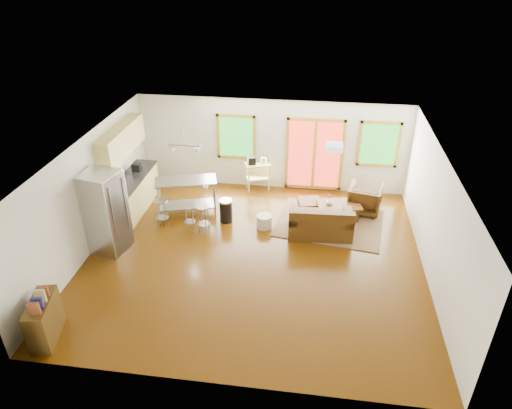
# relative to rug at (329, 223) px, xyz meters

# --- Properties ---
(floor) EXTENTS (7.50, 7.00, 0.02)m
(floor) POSITION_rel_rug_xyz_m (-1.70, -1.67, -0.02)
(floor) COLOR #361C02
(floor) RESTS_ON ground
(ceiling) EXTENTS (7.50, 7.00, 0.02)m
(ceiling) POSITION_rel_rug_xyz_m (-1.70, -1.67, 2.60)
(ceiling) COLOR silver
(ceiling) RESTS_ON ground
(back_wall) EXTENTS (7.50, 0.02, 2.60)m
(back_wall) POSITION_rel_rug_xyz_m (-1.70, 1.84, 1.29)
(back_wall) COLOR beige
(back_wall) RESTS_ON ground
(left_wall) EXTENTS (0.02, 7.00, 2.60)m
(left_wall) POSITION_rel_rug_xyz_m (-5.46, -1.67, 1.29)
(left_wall) COLOR beige
(left_wall) RESTS_ON ground
(right_wall) EXTENTS (0.02, 7.00, 2.60)m
(right_wall) POSITION_rel_rug_xyz_m (2.06, -1.67, 1.29)
(right_wall) COLOR beige
(right_wall) RESTS_ON ground
(front_wall) EXTENTS (7.50, 0.02, 2.60)m
(front_wall) POSITION_rel_rug_xyz_m (-1.70, -5.18, 1.29)
(front_wall) COLOR beige
(front_wall) RESTS_ON ground
(window_left) EXTENTS (1.10, 0.05, 1.30)m
(window_left) POSITION_rel_rug_xyz_m (-2.70, 1.79, 1.49)
(window_left) COLOR #1B601D
(window_left) RESTS_ON back_wall
(french_doors) EXTENTS (1.60, 0.05, 2.10)m
(french_doors) POSITION_rel_rug_xyz_m (-0.50, 1.79, 1.09)
(french_doors) COLOR red
(french_doors) RESTS_ON back_wall
(window_right) EXTENTS (1.10, 0.05, 1.30)m
(window_right) POSITION_rel_rug_xyz_m (1.20, 1.79, 1.49)
(window_right) COLOR #1B601D
(window_right) RESTS_ON back_wall
(rug) EXTENTS (2.87, 2.37, 0.03)m
(rug) POSITION_rel_rug_xyz_m (0.00, 0.00, 0.00)
(rug) COLOR #4D623E
(rug) RESTS_ON floor
(loveseat) EXTENTS (1.57, 0.94, 0.81)m
(loveseat) POSITION_rel_rug_xyz_m (-0.24, -0.56, 0.31)
(loveseat) COLOR #331F09
(loveseat) RESTS_ON floor
(coffee_table) EXTENTS (1.16, 0.81, 0.43)m
(coffee_table) POSITION_rel_rug_xyz_m (0.20, 0.28, 0.36)
(coffee_table) COLOR #36250A
(coffee_table) RESTS_ON floor
(armchair) EXTENTS (0.95, 0.91, 0.83)m
(armchair) POSITION_rel_rug_xyz_m (0.90, 0.74, 0.40)
(armchair) COLOR #331F09
(armchair) RESTS_ON floor
(ottoman) EXTENTS (0.66, 0.66, 0.37)m
(ottoman) POSITION_rel_rug_xyz_m (-0.54, 0.46, 0.17)
(ottoman) COLOR #331F09
(ottoman) RESTS_ON floor
(pouf) EXTENTS (0.46, 0.46, 0.34)m
(pouf) POSITION_rel_rug_xyz_m (-1.62, -0.41, 0.16)
(pouf) COLOR beige
(pouf) RESTS_ON floor
(vase) EXTENTS (0.20, 0.21, 0.29)m
(vase) POSITION_rel_rug_xyz_m (-0.04, 0.26, 0.49)
(vase) COLOR silver
(vase) RESTS_ON coffee_table
(book) EXTENTS (0.24, 0.08, 0.32)m
(book) POSITION_rel_rug_xyz_m (0.55, 0.20, 0.55)
(book) COLOR brown
(book) RESTS_ON coffee_table
(cabinets) EXTENTS (0.64, 2.24, 2.30)m
(cabinets) POSITION_rel_rug_xyz_m (-5.19, 0.03, 0.91)
(cabinets) COLOR tan
(cabinets) RESTS_ON floor
(refrigerator) EXTENTS (0.92, 0.91, 1.95)m
(refrigerator) POSITION_rel_rug_xyz_m (-5.04, -1.81, 0.96)
(refrigerator) COLOR #B7BABC
(refrigerator) RESTS_ON floor
(island) EXTENTS (1.66, 1.03, 0.98)m
(island) POSITION_rel_rug_xyz_m (-3.70, -0.00, 0.66)
(island) COLOR #B7BABC
(island) RESTS_ON floor
(cup) EXTENTS (0.13, 0.11, 0.13)m
(cup) POSITION_rel_rug_xyz_m (-3.10, -0.34, 1.00)
(cup) COLOR silver
(cup) RESTS_ON island
(bar_stool_a) EXTENTS (0.37, 0.37, 0.72)m
(bar_stool_a) POSITION_rel_rug_xyz_m (-4.17, -0.65, 0.52)
(bar_stool_a) COLOR #B7BABC
(bar_stool_a) RESTS_ON floor
(bar_stool_b) EXTENTS (0.36, 0.36, 0.64)m
(bar_stool_b) POSITION_rel_rug_xyz_m (-3.45, -0.71, 0.46)
(bar_stool_b) COLOR #B7BABC
(bar_stool_b) RESTS_ON floor
(bar_stool_c) EXTENTS (0.38, 0.38, 0.71)m
(bar_stool_c) POSITION_rel_rug_xyz_m (-3.08, -0.79, 0.52)
(bar_stool_c) COLOR #B7BABC
(bar_stool_c) RESTS_ON floor
(trash_can) EXTENTS (0.36, 0.36, 0.61)m
(trash_can) POSITION_rel_rug_xyz_m (-2.63, -0.24, 0.30)
(trash_can) COLOR black
(trash_can) RESTS_ON floor
(kitchen_cart) EXTENTS (0.78, 0.63, 1.03)m
(kitchen_cart) POSITION_rel_rug_xyz_m (-2.09, 1.59, 0.69)
(kitchen_cart) COLOR tan
(kitchen_cart) RESTS_ON floor
(bookshelf) EXTENTS (0.56, 0.98, 1.09)m
(bookshelf) POSITION_rel_rug_xyz_m (-5.04, -4.59, 0.41)
(bookshelf) COLOR #36250A
(bookshelf) RESTS_ON floor
(ceiling_flush) EXTENTS (0.35, 0.35, 0.12)m
(ceiling_flush) POSITION_rel_rug_xyz_m (-0.10, -1.07, 2.52)
(ceiling_flush) COLOR white
(ceiling_flush) RESTS_ON ceiling
(pendant_light) EXTENTS (0.80, 0.18, 0.79)m
(pendant_light) POSITION_rel_rug_xyz_m (-3.60, -0.17, 1.88)
(pendant_light) COLOR gray
(pendant_light) RESTS_ON ceiling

